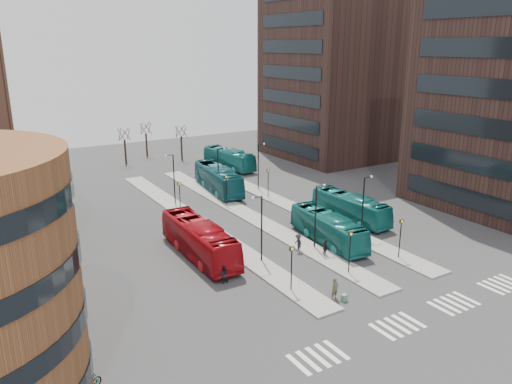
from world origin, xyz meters
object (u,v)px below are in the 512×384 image
commuter_b (325,248)px  commuter_c (298,243)px  bicycle_mid (89,384)px  commuter_a (224,274)px  suitcase (344,298)px  teal_bus_b (218,179)px  red_bus (199,239)px  teal_bus_a (328,228)px  teal_bus_c (350,207)px  teal_bus_d (229,159)px  traveller (335,289)px

commuter_b → commuter_c: (-1.46, 2.24, 0.05)m
bicycle_mid → commuter_a: bearing=-80.6°
suitcase → teal_bus_b: size_ratio=0.04×
red_bus → commuter_b: bearing=-30.4°
red_bus → teal_bus_b: bearing=59.2°
teal_bus_a → teal_bus_c: 7.41m
teal_bus_b → commuter_c: bearing=-89.8°
teal_bus_d → traveller: 43.66m
teal_bus_d → bicycle_mid: size_ratio=6.54×
red_bus → teal_bus_a: bearing=-14.9°
commuter_c → bicycle_mid: commuter_c is taller
teal_bus_c → red_bus: bearing=179.3°
commuter_a → traveller: bearing=141.0°
suitcase → teal_bus_c: size_ratio=0.05×
red_bus → commuter_a: bearing=-95.3°
teal_bus_a → teal_bus_b: 21.69m
commuter_c → bicycle_mid: (-21.81, -10.05, -0.34)m
teal_bus_d → commuter_c: (-10.25, -32.54, -0.69)m
teal_bus_c → teal_bus_d: 28.40m
suitcase → teal_bus_c: 18.84m
commuter_a → commuter_b: 10.54m
teal_bus_a → commuter_c: size_ratio=6.23×
teal_bus_b → traveller: (-5.99, -31.00, -0.77)m
suitcase → teal_bus_d: teal_bus_d is taller
teal_bus_b → commuter_b: 24.27m
traveller → red_bus: bearing=103.7°
suitcase → red_bus: size_ratio=0.04×
teal_bus_c → commuter_c: size_ratio=6.18×
suitcase → commuter_b: size_ratio=0.34×
teal_bus_b → commuter_c: (-2.88, -21.98, -0.83)m
suitcase → traveller: bearing=112.7°
teal_bus_a → bicycle_mid: (-25.63, -10.36, -0.96)m
teal_bus_a → commuter_b: size_ratio=6.61×
suitcase → commuter_a: size_ratio=0.35×
teal_bus_d → traveller: (-13.37, -41.56, -0.63)m
bicycle_mid → teal_bus_d: bearing=-59.4°
commuter_a → teal_bus_c: bearing=-152.0°
bicycle_mid → teal_bus_c: bearing=-88.5°
commuter_a → commuter_c: bearing=-156.8°
teal_bus_b → traveller: 31.58m
commuter_b → bicycle_mid: size_ratio=0.95×
traveller → commuter_a: size_ratio=1.19×
teal_bus_c → suitcase: bearing=-134.7°
traveller → teal_bus_d: bearing=63.4°
teal_bus_b → teal_bus_d: 12.88m
teal_bus_d → commuter_c: bearing=-114.0°
commuter_a → bicycle_mid: commuter_a is taller
commuter_a → commuter_c: (9.09, 2.16, 0.09)m
teal_bus_d → commuter_c: 34.13m
teal_bus_c → bicycle_mid: size_ratio=6.21×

